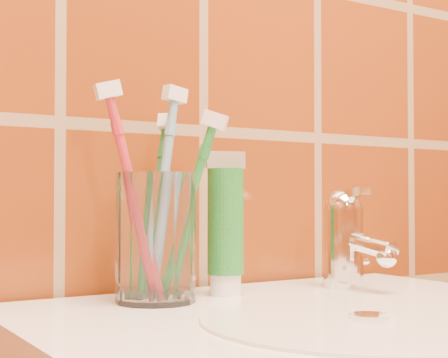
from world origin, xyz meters
TOP-DOWN VIEW (x-y plane):
  - glass_tumbler at (-0.11, 1.11)m, footprint 0.10×0.10m
  - toothpaste_tube at (-0.02, 1.11)m, footprint 0.04×0.04m
  - faucet at (0.14, 1.09)m, footprint 0.05×0.11m
  - toothbrush_0 at (-0.08, 1.09)m, footprint 0.14×0.13m
  - toothbrush_1 at (-0.10, 1.14)m, footprint 0.14×0.14m
  - toothbrush_2 at (-0.14, 1.10)m, footprint 0.10×0.09m
  - toothbrush_3 at (-0.10, 1.12)m, footprint 0.07×0.06m

SIDE VIEW (x-z plane):
  - faucet at x=0.14m, z-range 0.85..0.97m
  - glass_tumbler at x=-0.11m, z-range 0.85..0.98m
  - toothpaste_tube at x=-0.02m, z-range 0.84..1.01m
  - toothbrush_0 at x=-0.08m, z-range 0.84..1.05m
  - toothbrush_1 at x=-0.10m, z-range 0.84..1.06m
  - toothbrush_2 at x=-0.14m, z-range 0.85..1.08m
  - toothbrush_3 at x=-0.10m, z-range 0.85..1.08m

